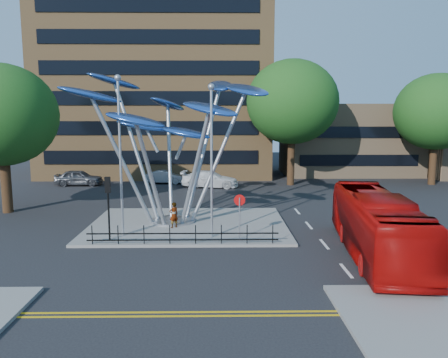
{
  "coord_description": "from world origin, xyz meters",
  "views": [
    {
      "loc": [
        0.84,
        -20.37,
        6.8
      ],
      "look_at": [
        1.19,
        4.0,
        3.23
      ],
      "focal_mm": 35.0,
      "sensor_mm": 36.0,
      "label": 1
    }
  ],
  "objects_px": {
    "red_bus": "(376,225)",
    "pedestrian": "(174,215)",
    "parked_car_right": "(210,179)",
    "leaf_sculpture": "(170,114)",
    "no_entry_sign_island": "(240,209)",
    "traffic_light_island": "(108,195)",
    "tree_left": "(1,115)",
    "tree_far": "(436,112)",
    "street_lamp_left": "(120,142)",
    "parked_car_mid": "(165,177)",
    "tree_right": "(292,102)",
    "parked_car_left": "(79,178)",
    "street_lamp_right": "(211,147)"
  },
  "relations": [
    {
      "from": "street_lamp_left",
      "to": "parked_car_mid",
      "type": "height_order",
      "value": "street_lamp_left"
    },
    {
      "from": "tree_right",
      "to": "parked_car_left",
      "type": "distance_m",
      "value": 21.95
    },
    {
      "from": "tree_far",
      "to": "pedestrian",
      "type": "bearing_deg",
      "value": -144.47
    },
    {
      "from": "parked_car_right",
      "to": "traffic_light_island",
      "type": "bearing_deg",
      "value": 170.57
    },
    {
      "from": "tree_right",
      "to": "pedestrian",
      "type": "relative_size",
      "value": 7.85
    },
    {
      "from": "tree_left",
      "to": "traffic_light_island",
      "type": "bearing_deg",
      "value": -39.81
    },
    {
      "from": "tree_right",
      "to": "parked_car_right",
      "type": "distance_m",
      "value": 10.82
    },
    {
      "from": "tree_left",
      "to": "parked_car_mid",
      "type": "height_order",
      "value": "tree_left"
    },
    {
      "from": "pedestrian",
      "to": "parked_car_right",
      "type": "bearing_deg",
      "value": -131.19
    },
    {
      "from": "leaf_sculpture",
      "to": "no_entry_sign_island",
      "type": "xyz_separation_m",
      "value": [
        4.07,
        -4.16,
        -5.06
      ]
    },
    {
      "from": "street_lamp_left",
      "to": "pedestrian",
      "type": "height_order",
      "value": "street_lamp_left"
    },
    {
      "from": "tree_right",
      "to": "tree_far",
      "type": "bearing_deg",
      "value": 0.0
    },
    {
      "from": "tree_right",
      "to": "parked_car_right",
      "type": "height_order",
      "value": "tree_right"
    },
    {
      "from": "traffic_light_island",
      "to": "no_entry_sign_island",
      "type": "relative_size",
      "value": 1.4
    },
    {
      "from": "no_entry_sign_island",
      "to": "parked_car_right",
      "type": "relative_size",
      "value": 0.45
    },
    {
      "from": "leaf_sculpture",
      "to": "street_lamp_left",
      "type": "bearing_deg",
      "value": -127.4
    },
    {
      "from": "tree_left",
      "to": "parked_car_right",
      "type": "relative_size",
      "value": 1.91
    },
    {
      "from": "tree_left",
      "to": "tree_far",
      "type": "distance_m",
      "value": 37.95
    },
    {
      "from": "tree_far",
      "to": "traffic_light_island",
      "type": "bearing_deg",
      "value": -144.16
    },
    {
      "from": "tree_far",
      "to": "traffic_light_island",
      "type": "xyz_separation_m",
      "value": [
        -27.0,
        -19.5,
        -4.49
      ]
    },
    {
      "from": "leaf_sculpture",
      "to": "parked_car_mid",
      "type": "height_order",
      "value": "leaf_sculpture"
    },
    {
      "from": "tree_left",
      "to": "street_lamp_right",
      "type": "distance_m",
      "value": 16.19
    },
    {
      "from": "no_entry_sign_island",
      "to": "pedestrian",
      "type": "distance_m",
      "value": 4.62
    },
    {
      "from": "tree_far",
      "to": "street_lamp_right",
      "type": "relative_size",
      "value": 1.3
    },
    {
      "from": "tree_far",
      "to": "street_lamp_left",
      "type": "height_order",
      "value": "tree_far"
    },
    {
      "from": "red_bus",
      "to": "parked_car_left",
      "type": "bearing_deg",
      "value": 141.08
    },
    {
      "from": "tree_left",
      "to": "no_entry_sign_island",
      "type": "xyz_separation_m",
      "value": [
        16.0,
        -7.48,
        -4.98
      ]
    },
    {
      "from": "traffic_light_island",
      "to": "parked_car_left",
      "type": "distance_m",
      "value": 20.9
    },
    {
      "from": "tree_right",
      "to": "leaf_sculpture",
      "type": "xyz_separation_m",
      "value": [
        -10.07,
        -15.32,
        -1.16
      ]
    },
    {
      "from": "street_lamp_right",
      "to": "parked_car_left",
      "type": "bearing_deg",
      "value": 125.04
    },
    {
      "from": "parked_car_right",
      "to": "pedestrian",
      "type": "bearing_deg",
      "value": 179.39
    },
    {
      "from": "leaf_sculpture",
      "to": "street_lamp_right",
      "type": "distance_m",
      "value": 4.83
    },
    {
      "from": "street_lamp_right",
      "to": "traffic_light_island",
      "type": "bearing_deg",
      "value": -174.81
    },
    {
      "from": "tree_right",
      "to": "street_lamp_left",
      "type": "bearing_deg",
      "value": -124.05
    },
    {
      "from": "street_lamp_left",
      "to": "parked_car_mid",
      "type": "bearing_deg",
      "value": 89.74
    },
    {
      "from": "pedestrian",
      "to": "parked_car_mid",
      "type": "distance_m",
      "value": 18.11
    },
    {
      "from": "red_bus",
      "to": "pedestrian",
      "type": "relative_size",
      "value": 7.16
    },
    {
      "from": "tree_left",
      "to": "pedestrian",
      "type": "distance_m",
      "value": 14.44
    },
    {
      "from": "street_lamp_left",
      "to": "no_entry_sign_island",
      "type": "xyz_separation_m",
      "value": [
        6.5,
        -0.98,
        -3.54
      ]
    },
    {
      "from": "tree_far",
      "to": "street_lamp_left",
      "type": "relative_size",
      "value": 1.23
    },
    {
      "from": "tree_left",
      "to": "pedestrian",
      "type": "xyz_separation_m",
      "value": [
        12.21,
        -4.99,
        -5.87
      ]
    },
    {
      "from": "red_bus",
      "to": "tree_right",
      "type": "bearing_deg",
      "value": 98.1
    },
    {
      "from": "no_entry_sign_island",
      "to": "street_lamp_right",
      "type": "bearing_deg",
      "value": 162.13
    },
    {
      "from": "no_entry_sign_island",
      "to": "tree_far",
      "type": "bearing_deg",
      "value": 44.25
    },
    {
      "from": "tree_far",
      "to": "parked_car_left",
      "type": "relative_size",
      "value": 2.39
    },
    {
      "from": "red_bus",
      "to": "tree_left",
      "type": "bearing_deg",
      "value": 163.04
    },
    {
      "from": "parked_car_left",
      "to": "parked_car_mid",
      "type": "relative_size",
      "value": 1.12
    },
    {
      "from": "red_bus",
      "to": "parked_car_left",
      "type": "relative_size",
      "value": 2.44
    },
    {
      "from": "street_lamp_left",
      "to": "no_entry_sign_island",
      "type": "height_order",
      "value": "street_lamp_left"
    },
    {
      "from": "tree_far",
      "to": "parked_car_right",
      "type": "xyz_separation_m",
      "value": [
        -21.91,
        -1.39,
        -6.32
      ]
    }
  ]
}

